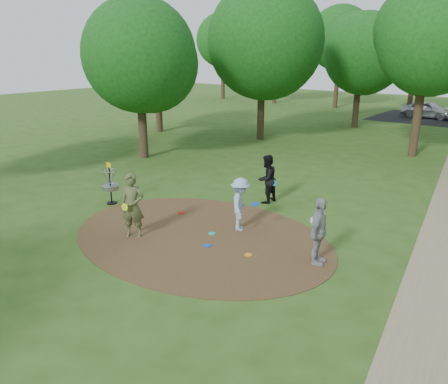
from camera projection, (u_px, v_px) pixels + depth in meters
The scene contains 13 objects.
ground at pixel (200, 236), 13.12m from camera, with size 100.00×100.00×0.00m, color #2D5119.
dirt_clearing at pixel (200, 236), 13.12m from camera, with size 8.40×8.40×0.02m, color #47301C.
player_observer_with_disc at pixel (133, 206), 12.81m from camera, with size 0.85×0.76×1.96m.
player_throwing_with_disc at pixel (240, 204), 13.38m from camera, with size 1.22×1.24×1.67m.
player_walking_with_disc at pixel (267, 179), 15.83m from camera, with size 0.77×0.92×1.78m.
player_waiting_with_disc at pixel (319, 232), 11.18m from camera, with size 0.61×1.12×1.81m.
disc_ground_cyan at pixel (212, 233), 13.27m from camera, with size 0.22×0.22×0.02m, color #17B4BC.
disc_ground_blue at pixel (207, 246), 12.44m from camera, with size 0.22×0.22×0.02m, color blue.
disc_ground_red at pixel (181, 213), 14.95m from camera, with size 0.22×0.22×0.02m, color red.
car_left at pixel (428, 110), 36.11m from camera, with size 1.67×4.15×1.41m, color #ADAFB5.
disc_ground_orange at pixel (248, 255), 11.88m from camera, with size 0.22×0.22×0.02m, color orange.
disc_golf_basket at pixel (110, 181), 15.70m from camera, with size 0.63×0.63×1.54m.
tree_ring at pixel (367, 52), 17.32m from camera, with size 37.72×45.75×9.09m.
Camera 1 is at (7.97, -9.10, 5.31)m, focal length 35.00 mm.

